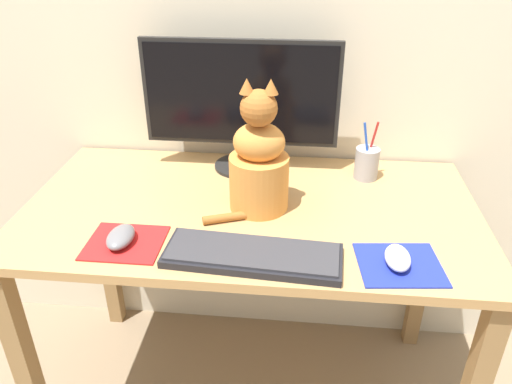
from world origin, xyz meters
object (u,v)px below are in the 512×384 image
object	(u,v)px
computer_mouse_left	(121,237)
pen_cup	(367,163)
keyboard	(253,255)
computer_mouse_right	(398,258)
cat	(259,163)
monitor	(241,100)

from	to	relation	value
computer_mouse_left	pen_cup	size ratio (longest dim) A/B	0.59
keyboard	pen_cup	xyz separation A→B (m)	(0.29, 0.44, 0.04)
keyboard	computer_mouse_right	world-z (taller)	computer_mouse_right
cat	pen_cup	world-z (taller)	cat
keyboard	computer_mouse_left	world-z (taller)	computer_mouse_left
keyboard	cat	distance (m)	0.26
monitor	computer_mouse_left	distance (m)	0.54
monitor	keyboard	bearing A→B (deg)	-79.76
monitor	computer_mouse_left	xyz separation A→B (m)	(-0.24, -0.45, -0.20)
monitor	cat	distance (m)	0.27
keyboard	computer_mouse_left	distance (m)	0.32
monitor	cat	world-z (taller)	monitor
computer_mouse_left	pen_cup	xyz separation A→B (m)	(0.61, 0.41, 0.03)
computer_mouse_left	computer_mouse_right	size ratio (longest dim) A/B	1.09
cat	pen_cup	xyz separation A→B (m)	(0.30, 0.21, -0.08)
monitor	pen_cup	xyz separation A→B (m)	(0.38, -0.03, -0.17)
cat	pen_cup	size ratio (longest dim) A/B	2.01
monitor	computer_mouse_right	bearing A→B (deg)	-48.51
monitor	computer_mouse_right	xyz separation A→B (m)	(0.41, -0.47, -0.20)
computer_mouse_left	cat	distance (m)	0.39
computer_mouse_left	pen_cup	world-z (taller)	pen_cup
cat	pen_cup	distance (m)	0.38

